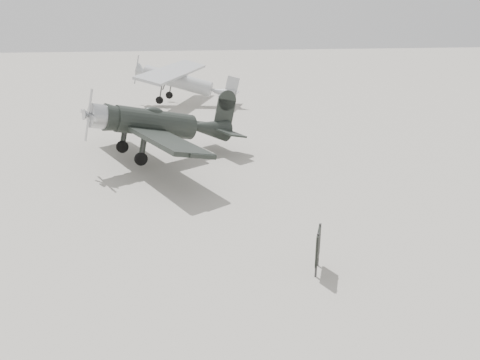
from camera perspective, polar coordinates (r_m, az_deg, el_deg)
The scene contains 4 objects.
ground at distance 17.10m, azimuth 2.82°, elevation -5.95°, with size 160.00×160.00×0.00m, color gray.
lowwing_monoplane at distance 24.50m, azimuth -9.47°, elevation 6.72°, with size 8.75×11.13×3.70m.
highwing_monoplane at distance 39.64m, azimuth -7.11°, elevation 12.18°, with size 8.79×12.17×3.48m.
sign_board at distance 14.28m, azimuth 9.49°, elevation -7.93°, with size 0.44×0.94×1.43m.
Camera 1 is at (-3.00, -15.08, 7.48)m, focal length 35.00 mm.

